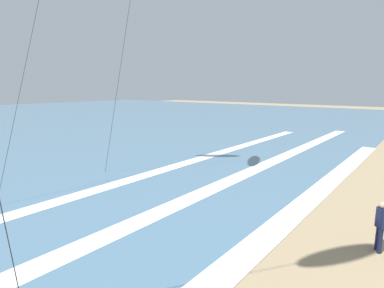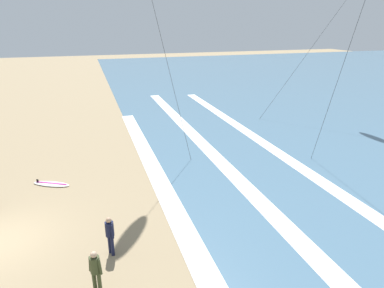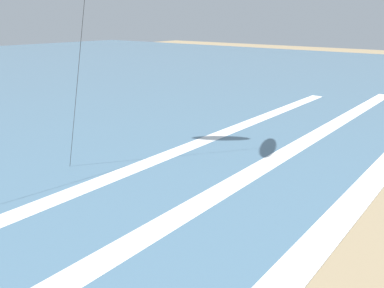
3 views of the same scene
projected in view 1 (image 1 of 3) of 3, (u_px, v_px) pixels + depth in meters
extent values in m
cube|color=white|center=(273.00, 231.00, 10.69)|extent=(38.11, 1.01, 0.01)
cube|color=white|center=(184.00, 201.00, 13.48)|extent=(55.23, 0.98, 0.01)
cube|color=white|center=(93.00, 191.00, 14.81)|extent=(50.13, 0.91, 0.01)
cylinder|color=#141938|center=(380.00, 240.00, 9.24)|extent=(0.13, 0.13, 0.82)
cylinder|color=#141938|center=(378.00, 237.00, 9.43)|extent=(0.13, 0.13, 0.82)
cylinder|color=#141938|center=(381.00, 217.00, 9.21)|extent=(0.32, 0.32, 0.58)
cylinder|color=#141938|center=(384.00, 221.00, 9.03)|extent=(0.16, 0.14, 0.56)
cylinder|color=#141938|center=(379.00, 216.00, 9.39)|extent=(0.16, 0.14, 0.56)
sphere|color=tan|center=(383.00, 205.00, 9.14)|extent=(0.21, 0.21, 0.21)
cylinder|color=#333333|center=(36.00, 14.00, 13.12)|extent=(4.61, 0.42, 16.02)
cylinder|color=#333333|center=(123.00, 47.00, 15.61)|extent=(0.08, 4.30, 13.86)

